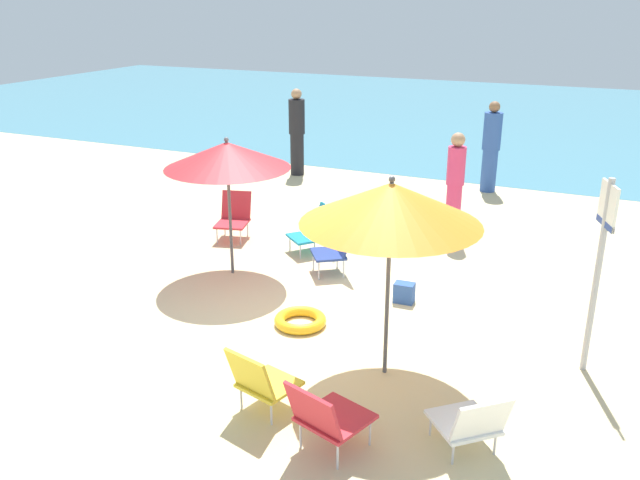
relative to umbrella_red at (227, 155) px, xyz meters
The scene contains 16 objects.
ground_plane 2.21m from the umbrella_red, 32.64° to the right, with size 40.00×40.00×0.00m, color beige.
sea_water 13.86m from the umbrella_red, 84.60° to the left, with size 40.00×16.00×0.01m, color teal.
umbrella_red is the anchor object (origin of this frame).
umbrella_orange 3.04m from the umbrella_red, 30.04° to the right, with size 1.65×1.65×1.97m.
beach_chair_a 4.55m from the umbrella_red, 33.49° to the right, with size 0.73×0.73×0.60m.
beach_chair_b 3.44m from the umbrella_red, 54.45° to the right, with size 0.58×0.63×0.65m.
beach_chair_c 1.84m from the umbrella_red, 60.53° to the left, with size 0.73×0.74×0.65m.
beach_chair_d 1.82m from the umbrella_red, 24.39° to the left, with size 0.69×0.68×0.72m.
beach_chair_e 1.88m from the umbrella_red, 119.72° to the left, with size 0.58×0.69×0.67m.
beach_chair_f 4.06m from the umbrella_red, 47.87° to the right, with size 0.66×0.72×0.66m.
person_a 3.46m from the umbrella_red, 46.66° to the left, with size 0.26×0.26×1.61m.
person_b 5.23m from the umbrella_red, 106.42° to the left, with size 0.32×0.32×1.72m.
person_c 5.84m from the umbrella_red, 66.47° to the left, with size 0.33×0.33×1.66m.
warning_sign 4.45m from the umbrella_red, ahead, with size 0.17×0.39×1.93m.
swim_ring 2.32m from the umbrella_red, 33.61° to the right, with size 0.58×0.58×0.12m, color yellow.
beach_bag 2.75m from the umbrella_red, ahead, with size 0.24×0.16×0.24m, color #2D519E.
Camera 1 is at (3.06, -6.10, 3.46)m, focal length 37.48 mm.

